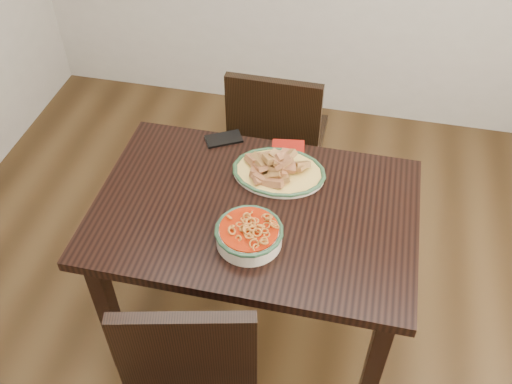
% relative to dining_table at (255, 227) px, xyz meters
% --- Properties ---
extents(floor, '(3.50, 3.50, 0.00)m').
position_rel_dining_table_xyz_m(floor, '(0.06, -0.08, -0.65)').
color(floor, '#342210').
rests_on(floor, ground).
extents(dining_table, '(1.15, 0.77, 0.75)m').
position_rel_dining_table_xyz_m(dining_table, '(0.00, 0.00, 0.00)').
color(dining_table, black).
rests_on(dining_table, ground).
extents(chair_far, '(0.42, 0.42, 0.89)m').
position_rel_dining_table_xyz_m(chair_far, '(-0.05, 0.71, -0.15)').
color(chair_far, black).
rests_on(chair_far, ground).
extents(fish_plate, '(0.35, 0.27, 0.11)m').
position_rel_dining_table_xyz_m(fish_plate, '(0.05, 0.19, 0.15)').
color(fish_plate, beige).
rests_on(fish_plate, dining_table).
extents(noodle_bowl, '(0.23, 0.23, 0.08)m').
position_rel_dining_table_xyz_m(noodle_bowl, '(0.02, -0.16, 0.15)').
color(noodle_bowl, beige).
rests_on(noodle_bowl, dining_table).
extents(smartphone, '(0.16, 0.14, 0.01)m').
position_rel_dining_table_xyz_m(smartphone, '(-0.21, 0.34, 0.11)').
color(smartphone, black).
rests_on(smartphone, dining_table).
extents(napkin, '(0.14, 0.12, 0.01)m').
position_rel_dining_table_xyz_m(napkin, '(0.06, 0.34, 0.11)').
color(napkin, '#98140B').
rests_on(napkin, dining_table).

